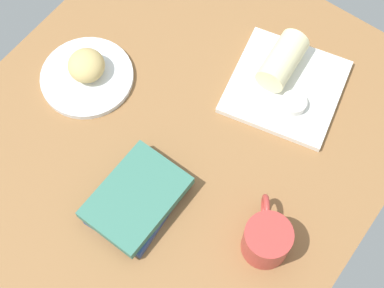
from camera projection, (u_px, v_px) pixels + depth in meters
dining_table at (168, 148)px, 129.65cm from camera, size 110.00×90.00×4.00cm
round_plate at (87, 77)px, 134.43cm from camera, size 21.50×21.50×1.40cm
scone_pastry at (86, 65)px, 131.44cm from camera, size 12.13×12.14×5.97cm
square_plate at (285, 87)px, 133.23cm from camera, size 29.28×29.28×1.60cm
sauce_cup at (294, 103)px, 129.21cm from camera, size 5.70×5.70×2.04cm
breakfast_wrap at (283, 61)px, 131.24cm from camera, size 14.15×8.16×6.87cm
book_stack at (137, 199)px, 119.85cm from camera, size 20.85×15.58×4.81cm
coffee_mug at (267, 239)px, 114.03cm from camera, size 12.87×10.84×9.01cm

